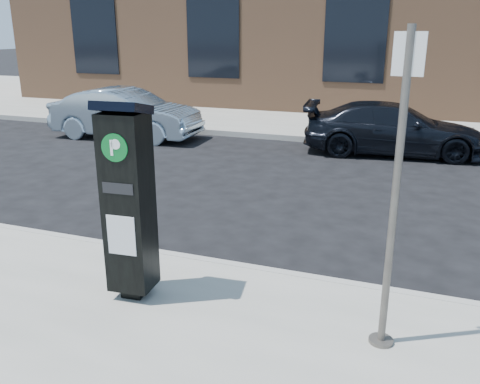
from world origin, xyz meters
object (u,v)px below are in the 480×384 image
at_px(car_dark, 393,129).
at_px(sign_pole, 395,200).
at_px(parking_kiosk, 128,200).
at_px(car_silver, 126,114).

bearing_deg(car_dark, sign_pole, 177.06).
xyz_separation_m(parking_kiosk, car_dark, (2.06, 8.52, -0.62)).
bearing_deg(sign_pole, parking_kiosk, -173.72).
xyz_separation_m(parking_kiosk, car_silver, (-5.10, 7.89, -0.56)).
bearing_deg(parking_kiosk, sign_pole, -4.02).
relative_size(parking_kiosk, sign_pole, 0.76).
xyz_separation_m(parking_kiosk, sign_pole, (2.63, 0.02, 0.31)).
height_order(car_silver, car_dark, car_silver).
height_order(sign_pole, car_silver, sign_pole).
height_order(parking_kiosk, sign_pole, sign_pole).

